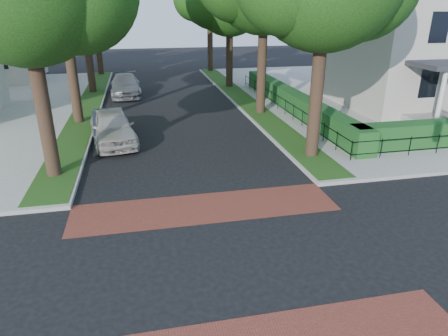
% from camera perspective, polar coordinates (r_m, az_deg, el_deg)
% --- Properties ---
extents(ground, '(120.00, 120.00, 0.00)m').
position_cam_1_polar(ground, '(11.07, 0.13, -13.31)').
color(ground, black).
rests_on(ground, ground).
extents(sidewalk_ne, '(30.00, 30.00, 0.15)m').
position_cam_1_polar(sidewalk_ne, '(35.65, 25.59, 9.78)').
color(sidewalk_ne, gray).
rests_on(sidewalk_ne, ground).
extents(crosswalk_far, '(9.00, 2.20, 0.01)m').
position_cam_1_polar(crosswalk_far, '(13.75, -2.67, -5.69)').
color(crosswalk_far, maroon).
rests_on(crosswalk_far, ground).
extents(grass_strip_ne, '(1.60, 29.80, 0.02)m').
position_cam_1_polar(grass_strip_ne, '(29.52, 2.68, 9.89)').
color(grass_strip_ne, '#1C3F12').
rests_on(grass_strip_ne, sidewalk_ne).
extents(grass_strip_nw, '(1.60, 29.80, 0.02)m').
position_cam_1_polar(grass_strip_nw, '(28.82, -18.84, 8.43)').
color(grass_strip_nw, '#1C3F12').
rests_on(grass_strip_nw, sidewalk_nw).
extents(hedge_main_road, '(1.00, 18.00, 1.20)m').
position_cam_1_polar(hedge_main_road, '(26.29, 9.89, 9.37)').
color(hedge_main_road, '#19491C').
rests_on(hedge_main_road, sidewalk_ne).
extents(fence_main_road, '(0.06, 18.00, 0.90)m').
position_cam_1_polar(fence_main_road, '(26.04, 8.21, 9.02)').
color(fence_main_road, black).
rests_on(fence_main_road, sidewalk_ne).
extents(house_victorian, '(13.00, 13.05, 12.48)m').
position_cam_1_polar(house_victorian, '(31.43, 27.82, 19.06)').
color(house_victorian, '#B9B4A6').
rests_on(house_victorian, sidewalk_ne).
extents(parked_car_front, '(2.74, 5.15, 1.67)m').
position_cam_1_polar(parked_car_front, '(20.67, -15.64, 5.64)').
color(parked_car_front, '#B4AEA2').
rests_on(parked_car_front, ground).
extents(parked_car_middle, '(1.90, 4.44, 1.42)m').
position_cam_1_polar(parked_car_middle, '(21.55, -16.14, 5.92)').
color(parked_car_middle, '#1C242A').
rests_on(parked_car_middle, ground).
extents(parked_car_rear, '(2.39, 5.46, 1.56)m').
position_cam_1_polar(parked_car_rear, '(32.10, -13.90, 11.41)').
color(parked_car_rear, slate).
rests_on(parked_car_rear, ground).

